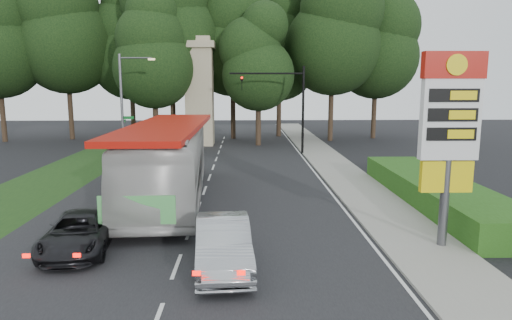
{
  "coord_description": "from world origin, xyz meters",
  "views": [
    {
      "loc": [
        2.19,
        -13.36,
        5.78
      ],
      "look_at": [
        2.73,
        8.0,
        2.2
      ],
      "focal_mm": 32.0,
      "sensor_mm": 36.0,
      "label": 1
    }
  ],
  "objects_px": {
    "traffic_signal_mast": "(287,97)",
    "suv_charcoal": "(80,232)",
    "gas_station_pylon": "(450,123)",
    "monument": "(200,91)",
    "sedan_silver": "(223,244)",
    "transit_bus": "(168,162)",
    "streetlight_signs": "(124,101)"
  },
  "relations": [
    {
      "from": "traffic_signal_mast",
      "to": "streetlight_signs",
      "type": "xyz_separation_m",
      "value": [
        -12.67,
        -1.99,
        -0.23
      ]
    },
    {
      "from": "gas_station_pylon",
      "to": "streetlight_signs",
      "type": "relative_size",
      "value": 0.86
    },
    {
      "from": "transit_bus",
      "to": "suv_charcoal",
      "type": "relative_size",
      "value": 2.97
    },
    {
      "from": "transit_bus",
      "to": "sedan_silver",
      "type": "bearing_deg",
      "value": -73.74
    },
    {
      "from": "sedan_silver",
      "to": "suv_charcoal",
      "type": "relative_size",
      "value": 1.04
    },
    {
      "from": "traffic_signal_mast",
      "to": "monument",
      "type": "distance_m",
      "value": 9.76
    },
    {
      "from": "traffic_signal_mast",
      "to": "monument",
      "type": "xyz_separation_m",
      "value": [
        -7.68,
        6.0,
        0.43
      ]
    },
    {
      "from": "streetlight_signs",
      "to": "suv_charcoal",
      "type": "distance_m",
      "value": 20.53
    },
    {
      "from": "gas_station_pylon",
      "to": "sedan_silver",
      "type": "height_order",
      "value": "gas_station_pylon"
    },
    {
      "from": "gas_station_pylon",
      "to": "monument",
      "type": "distance_m",
      "value": 30.17
    },
    {
      "from": "monument",
      "to": "gas_station_pylon",
      "type": "bearing_deg",
      "value": -68.2
    },
    {
      "from": "sedan_silver",
      "to": "suv_charcoal",
      "type": "height_order",
      "value": "sedan_silver"
    },
    {
      "from": "gas_station_pylon",
      "to": "sedan_silver",
      "type": "bearing_deg",
      "value": -168.49
    },
    {
      "from": "streetlight_signs",
      "to": "sedan_silver",
      "type": "xyz_separation_m",
      "value": [
        8.49,
        -21.58,
        -3.65
      ]
    },
    {
      "from": "gas_station_pylon",
      "to": "suv_charcoal",
      "type": "height_order",
      "value": "gas_station_pylon"
    },
    {
      "from": "traffic_signal_mast",
      "to": "suv_charcoal",
      "type": "xyz_separation_m",
      "value": [
        -9.28,
        -21.87,
        -4.03
      ]
    },
    {
      "from": "transit_bus",
      "to": "streetlight_signs",
      "type": "bearing_deg",
      "value": 108.87
    },
    {
      "from": "monument",
      "to": "transit_bus",
      "type": "relative_size",
      "value": 0.73
    },
    {
      "from": "traffic_signal_mast",
      "to": "monument",
      "type": "relative_size",
      "value": 0.72
    },
    {
      "from": "gas_station_pylon",
      "to": "suv_charcoal",
      "type": "distance_m",
      "value": 13.35
    },
    {
      "from": "traffic_signal_mast",
      "to": "streetlight_signs",
      "type": "bearing_deg",
      "value": -171.08
    },
    {
      "from": "traffic_signal_mast",
      "to": "monument",
      "type": "bearing_deg",
      "value": 142.0
    },
    {
      "from": "streetlight_signs",
      "to": "traffic_signal_mast",
      "type": "bearing_deg",
      "value": 8.92
    },
    {
      "from": "traffic_signal_mast",
      "to": "sedan_silver",
      "type": "xyz_separation_m",
      "value": [
        -4.18,
        -23.57,
        -3.88
      ]
    },
    {
      "from": "streetlight_signs",
      "to": "monument",
      "type": "height_order",
      "value": "monument"
    },
    {
      "from": "gas_station_pylon",
      "to": "traffic_signal_mast",
      "type": "height_order",
      "value": "traffic_signal_mast"
    },
    {
      "from": "suv_charcoal",
      "to": "transit_bus",
      "type": "bearing_deg",
      "value": 68.11
    },
    {
      "from": "gas_station_pylon",
      "to": "monument",
      "type": "bearing_deg",
      "value": 111.8
    },
    {
      "from": "monument",
      "to": "transit_bus",
      "type": "height_order",
      "value": "monument"
    },
    {
      "from": "gas_station_pylon",
      "to": "monument",
      "type": "height_order",
      "value": "monument"
    },
    {
      "from": "suv_charcoal",
      "to": "traffic_signal_mast",
      "type": "bearing_deg",
      "value": 61.02
    },
    {
      "from": "traffic_signal_mast",
      "to": "transit_bus",
      "type": "xyz_separation_m",
      "value": [
        -7.31,
        -14.94,
        -2.76
      ]
    }
  ]
}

